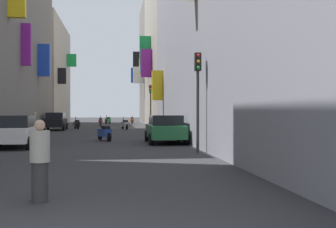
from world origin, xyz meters
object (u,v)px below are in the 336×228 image
Objects in this scene: scooter_red at (101,121)px; scooter_green at (108,120)px; pedestrian_near_left at (40,161)px; traffic_light_near_corner at (151,99)px; parked_car_white at (14,131)px; parked_car_green at (165,128)px; scooter_black at (77,124)px; scooter_silver at (125,124)px; traffic_light_far_corner at (198,85)px; parked_car_black at (56,121)px; pedestrian_crossing at (35,125)px; scooter_orange at (132,120)px; scooter_blue at (105,133)px.

scooter_red is 1.09× the size of scooter_green.
pedestrian_near_left is 31.90m from traffic_light_near_corner.
scooter_red is at bearing 114.07° from traffic_light_near_corner.
parked_car_white is 7.66m from parked_car_green.
scooter_green is at bearing 79.98° from scooter_black.
scooter_red is 10.85m from scooter_silver.
scooter_silver is 0.45× the size of traffic_light_far_corner.
parked_car_white reaches higher than scooter_black.
parked_car_black is 11.54m from pedestrian_crossing.
scooter_red is at bearing -129.15° from scooter_orange.
parked_car_black is 14.90m from scooter_blue.
scooter_red is 9.66m from scooter_black.
traffic_light_near_corner reaches higher than scooter_orange.
parked_car_black reaches higher than scooter_orange.
traffic_light_far_corner is at bearing -23.31° from parked_car_white.
traffic_light_far_corner reaches higher than pedestrian_crossing.
scooter_black is at bearing -101.51° from scooter_red.
scooter_orange is 3.22m from scooter_green.
scooter_orange is at bearing 93.87° from traffic_light_near_corner.
traffic_light_near_corner is (0.63, 16.78, 2.00)m from parked_car_green.
pedestrian_near_left is (-0.91, -16.90, 0.32)m from scooter_blue.
traffic_light_near_corner is (4.81, 31.47, 2.00)m from pedestrian_near_left.
scooter_red is 6.01m from scooter_orange.
pedestrian_crossing is (-5.90, -12.21, 0.35)m from scooter_silver.
pedestrian_crossing is (-1.48, -13.31, 0.35)m from scooter_black.
parked_car_white is 1.98× the size of scooter_red.
parked_car_black is 2.47× the size of pedestrian_crossing.
scooter_black and scooter_silver have the same top height.
pedestrian_crossing is at bearing 147.54° from parked_car_green.
parked_car_green is 19.16m from scooter_black.
scooter_black is at bearing 108.67° from parked_car_green.
parked_car_white is 5.85m from scooter_blue.
parked_car_green is at bearing -32.46° from pedestrian_crossing.
parked_car_black is at bearing 111.40° from traffic_light_far_corner.
pedestrian_near_left is at bearing -93.07° from scooter_blue.
traffic_light_near_corner is at bearing -65.93° from scooter_red.
scooter_black is 1.09× the size of pedestrian_crossing.
pedestrian_near_left is (3.44, -19.53, -0.02)m from pedestrian_crossing.
scooter_red is 23.03m from pedestrian_crossing.
parked_car_black is 23.50m from traffic_light_far_corner.
scooter_silver is at bearing 6.27° from parked_car_black.
scooter_silver is (4.42, -1.10, 0.00)m from scooter_black.
parked_car_white is at bearing -165.56° from parked_car_green.
scooter_green is (2.68, 15.19, 0.00)m from scooter_black.
parked_car_green is at bearing -71.33° from scooter_black.
scooter_black is at bearing 106.22° from traffic_light_far_corner.
scooter_green is (-3.04, 1.07, 0.00)m from scooter_orange.
parked_car_black is at bearing -177.29° from traffic_light_near_corner.
parked_car_white is at bearing -101.57° from scooter_orange.
scooter_blue is at bearing -87.88° from scooter_red.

